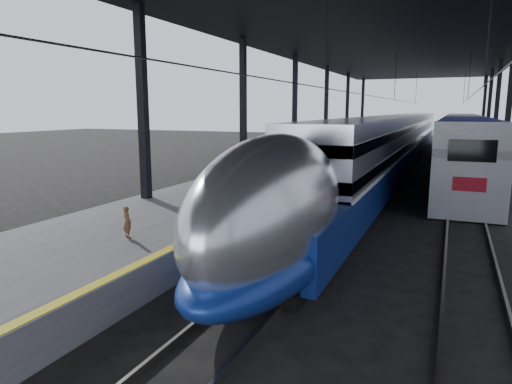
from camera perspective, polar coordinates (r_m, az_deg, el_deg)
The scene contains 8 objects.
ground at distance 13.47m, azimuth -6.04°, elevation -10.50°, with size 160.00×160.00×0.00m, color black.
platform at distance 32.73m, azimuth 5.79°, elevation 2.72°, with size 6.00×80.00×1.00m, color #4C4C4F.
yellow_strip at distance 31.94m, azimuth 10.61°, elevation 3.33°, with size 0.30×80.00×0.01m, color gold.
rails at distance 31.35m, azimuth 19.85°, elevation 1.06°, with size 6.52×80.00×0.16m.
canopy at distance 31.56m, azimuth 15.96°, elevation 17.81°, with size 18.00×75.00×9.47m.
tgv_train at distance 38.80m, azimuth 17.05°, elevation 5.75°, with size 3.00×65.20×4.31m.
second_train at distance 48.20m, azimuth 24.32°, elevation 6.26°, with size 3.09×56.05×4.26m.
child at distance 14.09m, azimuth -15.80°, elevation -3.65°, with size 0.34×0.23×0.94m, color #52381B.
Camera 1 is at (6.23, -10.95, 4.76)m, focal length 32.00 mm.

